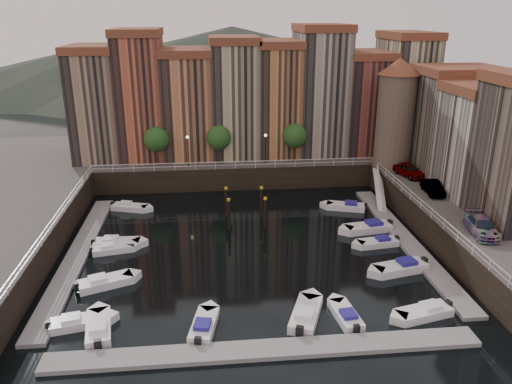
{
  "coord_description": "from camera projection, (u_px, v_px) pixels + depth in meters",
  "views": [
    {
      "loc": [
        -3.53,
        -45.21,
        21.99
      ],
      "look_at": [
        1.43,
        4.0,
        4.08
      ],
      "focal_mm": 35.0,
      "sensor_mm": 36.0,
      "label": 1
    }
  ],
  "objects": [
    {
      "name": "mountains",
      "position": [
        222.0,
        61.0,
        150.49
      ],
      "size": [
        145.0,
        100.0,
        18.0
      ],
      "color": "#2D382D",
      "rests_on": "ground"
    },
    {
      "name": "dock_left",
      "position": [
        78.0,
        254.0,
        47.59
      ],
      "size": [
        2.0,
        28.0,
        0.35
      ],
      "primitive_type": "cube",
      "color": "gray",
      "rests_on": "ground"
    },
    {
      "name": "car_c",
      "position": [
        482.0,
        227.0,
        44.85
      ],
      "size": [
        2.91,
        5.39,
        1.48
      ],
      "primitive_type": "imported",
      "rotation": [
        0.0,
        0.0,
        -0.17
      ],
      "color": "gray",
      "rests_on": "quay_right"
    },
    {
      "name": "boat_left_0",
      "position": [
        78.0,
        322.0,
        36.92
      ],
      "size": [
        4.52,
        2.4,
        1.01
      ],
      "rotation": [
        0.0,
        0.0,
        0.2
      ],
      "color": "white",
      "rests_on": "ground"
    },
    {
      "name": "dock_near",
      "position": [
        266.0,
        350.0,
        34.15
      ],
      "size": [
        30.0,
        2.0,
        0.35
      ],
      "primitive_type": "cube",
      "color": "gray",
      "rests_on": "ground"
    },
    {
      "name": "car_b",
      "position": [
        433.0,
        188.0,
        54.79
      ],
      "size": [
        1.9,
        4.45,
        1.43
      ],
      "primitive_type": "imported",
      "rotation": [
        0.0,
        0.0,
        -0.09
      ],
      "color": "gray",
      "rests_on": "quay_right"
    },
    {
      "name": "right_terrace",
      "position": [
        491.0,
        136.0,
        52.91
      ],
      "size": [
        9.3,
        24.3,
        14.0
      ],
      "color": "#6E6253",
      "rests_on": "quay_right"
    },
    {
      "name": "boat_near_3",
      "position": [
        346.0,
        315.0,
        37.76
      ],
      "size": [
        1.98,
        4.29,
        0.97
      ],
      "rotation": [
        0.0,
        0.0,
        1.69
      ],
      "color": "white",
      "rests_on": "ground"
    },
    {
      "name": "gangway",
      "position": [
        379.0,
        188.0,
        60.43
      ],
      "size": [
        2.78,
        8.32,
        3.73
      ],
      "color": "white",
      "rests_on": "ground"
    },
    {
      "name": "boat_near_1",
      "position": [
        204.0,
        326.0,
        36.48
      ],
      "size": [
        2.41,
        4.59,
        1.03
      ],
      "rotation": [
        0.0,
        0.0,
        1.38
      ],
      "color": "white",
      "rests_on": "ground"
    },
    {
      "name": "ground",
      "position": [
        246.0,
        244.0,
        50.12
      ],
      "size": [
        200.0,
        200.0,
        0.0
      ],
      "primitive_type": "plane",
      "color": "black",
      "rests_on": "ground"
    },
    {
      "name": "quay_far",
      "position": [
        232.0,
        158.0,
        73.93
      ],
      "size": [
        80.0,
        20.0,
        3.0
      ],
      "primitive_type": "cube",
      "color": "black",
      "rests_on": "ground"
    },
    {
      "name": "boat_right_3",
      "position": [
        369.0,
        228.0,
        52.94
      ],
      "size": [
        5.34,
        2.62,
        1.2
      ],
      "rotation": [
        0.0,
        0.0,
        3.29
      ],
      "color": "white",
      "rests_on": "ground"
    },
    {
      "name": "promenade_trees",
      "position": [
        224.0,
        138.0,
        64.77
      ],
      "size": [
        21.2,
        3.2,
        5.2
      ],
      "color": "black",
      "rests_on": "quay_far"
    },
    {
      "name": "boat_right_4",
      "position": [
        347.0,
        206.0,
        58.83
      ],
      "size": [
        4.81,
        2.96,
        1.08
      ],
      "rotation": [
        0.0,
        0.0,
        2.84
      ],
      "color": "white",
      "rests_on": "ground"
    },
    {
      "name": "mooring_pilings",
      "position": [
        245.0,
        208.0,
        54.92
      ],
      "size": [
        4.37,
        4.01,
        3.78
      ],
      "color": "black",
      "rests_on": "ground"
    },
    {
      "name": "boat_right_0",
      "position": [
        425.0,
        312.0,
        38.11
      ],
      "size": [
        4.78,
        2.69,
        1.07
      ],
      "rotation": [
        0.0,
        0.0,
        3.38
      ],
      "color": "white",
      "rests_on": "ground"
    },
    {
      "name": "boat_near_2",
      "position": [
        306.0,
        315.0,
        37.7
      ],
      "size": [
        3.5,
        5.24,
        1.18
      ],
      "rotation": [
        0.0,
        0.0,
        1.2
      ],
      "color": "white",
      "rests_on": "ground"
    },
    {
      "name": "boat_near_0",
      "position": [
        98.0,
        328.0,
        36.17
      ],
      "size": [
        2.47,
        4.84,
        1.09
      ],
      "rotation": [
        0.0,
        0.0,
        1.75
      ],
      "color": "white",
      "rests_on": "ground"
    },
    {
      "name": "boat_left_3",
      "position": [
        116.0,
        243.0,
        49.51
      ],
      "size": [
        4.76,
        1.9,
        1.08
      ],
      "rotation": [
        0.0,
        0.0,
        -0.04
      ],
      "color": "white",
      "rests_on": "ground"
    },
    {
      "name": "boat_left_4",
      "position": [
        129.0,
        207.0,
        58.66
      ],
      "size": [
        4.58,
        2.78,
        1.03
      ],
      "rotation": [
        0.0,
        0.0,
        -0.3
      ],
      "color": "white",
      "rests_on": "ground"
    },
    {
      "name": "car_a",
      "position": [
        409.0,
        171.0,
        60.55
      ],
      "size": [
        3.04,
        5.05,
        1.61
      ],
      "primitive_type": "imported",
      "rotation": [
        0.0,
        0.0,
        0.26
      ],
      "color": "gray",
      "rests_on": "quay_right"
    },
    {
      "name": "railings",
      "position": [
        242.0,
        192.0,
        53.4
      ],
      "size": [
        36.08,
        34.04,
        0.52
      ],
      "color": "white",
      "rests_on": "ground"
    },
    {
      "name": "boat_right_1",
      "position": [
        401.0,
        267.0,
        44.7
      ],
      "size": [
        5.28,
        2.88,
        1.18
      ],
      "rotation": [
        0.0,
        0.0,
        3.36
      ],
      "color": "white",
      "rests_on": "ground"
    },
    {
      "name": "boat_right_2",
      "position": [
        378.0,
        242.0,
        49.7
      ],
      "size": [
        4.37,
        2.06,
        0.98
      ],
      "rotation": [
        0.0,
        0.0,
        3.27
      ],
      "color": "white",
      "rests_on": "ground"
    },
    {
      "name": "street_lamps",
      "position": [
        227.0,
        145.0,
        64.11
      ],
      "size": [
        10.36,
        0.36,
        4.18
      ],
      "color": "black",
      "rests_on": "quay_far"
    },
    {
      "name": "boat_left_2",
      "position": [
        112.0,
        249.0,
        48.4
      ],
      "size": [
        4.27,
        2.26,
        0.96
      ],
      "rotation": [
        0.0,
        0.0,
        0.2
      ],
      "color": "white",
      "rests_on": "ground"
    },
    {
      "name": "boat_left_1",
      "position": [
        104.0,
        282.0,
        42.32
      ],
      "size": [
        4.87,
        3.31,
        1.1
      ],
      "rotation": [
        0.0,
        0.0,
        0.38
      ],
      "color": "white",
      "rests_on": "ground"
    },
    {
      "name": "corner_tower",
      "position": [
        396.0,
        112.0,
        62.1
      ],
      "size": [
        5.2,
        5.2,
        13.8
      ],
      "color": "#6B5B4C",
      "rests_on": "quay_right"
    },
    {
      "name": "dock_right",
      "position": [
        405.0,
        240.0,
        50.65
      ],
      "size": [
        2.0,
        28.0,
        0.35
      ],
      "primitive_type": "cube",
      "color": "gray",
      "rests_on": "ground"
    },
    {
      "name": "far_terrace",
      "position": [
        255.0,
        97.0,
        68.68
      ],
      "size": [
        48.7,
        10.3,
        17.5
      ],
      "color": "#95785F",
      "rests_on": "quay_far"
    }
  ]
}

